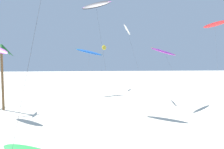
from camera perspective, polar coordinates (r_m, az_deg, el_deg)
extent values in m
cylinder|color=brown|center=(37.70, -28.04, -0.92)|extent=(0.37, 0.37, 10.42)
cone|color=#23662D|center=(37.27, -26.89, 5.75)|extent=(2.31, 0.64, 2.15)
cone|color=#23662D|center=(38.42, -27.25, 5.87)|extent=(1.26, 2.49, 1.95)
cone|color=#23662D|center=(36.51, -28.27, 6.05)|extent=(1.49, 2.51, 1.84)
ellipsoid|color=yellow|center=(59.11, -2.20, 7.48)|extent=(2.24, 5.18, 2.40)
ellipsoid|color=#EA5193|center=(59.11, -2.20, 7.52)|extent=(1.61, 5.21, 1.61)
cylinder|color=#4C4C51|center=(55.05, -2.93, 1.60)|extent=(1.88, 7.95, 11.58)
ellipsoid|color=black|center=(34.12, -4.47, 18.58)|extent=(5.31, 4.88, 1.46)
ellipsoid|color=purple|center=(34.13, -4.47, 18.63)|extent=(4.83, 4.29, 0.58)
cylinder|color=#4C4C51|center=(31.88, -2.23, 4.34)|extent=(2.38, 2.42, 16.66)
ellipsoid|color=red|center=(58.35, 26.55, 12.30)|extent=(3.39, 7.51, 1.62)
ellipsoid|color=green|center=(58.36, 26.55, 12.34)|extent=(2.50, 7.43, 1.09)
cylinder|color=#4C4C51|center=(53.56, 27.02, 3.90)|extent=(3.17, 7.80, 16.84)
ellipsoid|color=purple|center=(38.19, 14.22, 6.08)|extent=(6.74, 5.41, 1.81)
ellipsoid|color=orange|center=(38.20, 14.22, 6.14)|extent=(6.48, 4.96, 1.47)
cylinder|color=#4C4C51|center=(37.64, 17.50, -1.34)|extent=(3.74, 2.93, 9.51)
ellipsoid|color=white|center=(43.67, 4.17, 12.25)|extent=(2.80, 5.68, 2.25)
ellipsoid|color=red|center=(43.68, 4.17, 12.29)|extent=(2.35, 5.47, 1.69)
cylinder|color=#4C4C51|center=(39.28, 7.01, 2.57)|extent=(2.61, 8.59, 14.34)
cylinder|color=#4C4C51|center=(12.44, -21.36, 6.55)|extent=(1.37, 8.19, 17.59)
ellipsoid|color=blue|center=(49.84, -6.30, 6.16)|extent=(6.59, 3.21, 2.31)
ellipsoid|color=green|center=(49.84, -6.30, 6.21)|extent=(6.51, 2.29, 1.84)
cylinder|color=#4C4C51|center=(45.63, -6.75, 0.00)|extent=(0.67, 8.63, 9.91)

